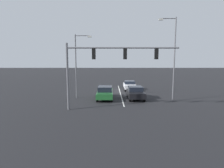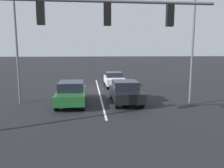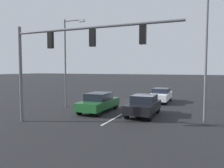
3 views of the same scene
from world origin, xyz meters
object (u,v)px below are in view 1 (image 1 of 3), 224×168
Objects in this scene: car_white_leftlane_second at (130,85)px; street_lamp_left_shoulder at (173,54)px; car_black_leftlane_front at (135,92)px; traffic_signal_gantry at (105,60)px; street_lamp_right_shoulder at (78,62)px; car_darkgreen_midlane_front at (105,92)px.

street_lamp_left_shoulder is (-3.90, 8.09, 4.48)m from car_white_leftlane_second.
traffic_signal_gantry is (3.47, 4.79, 3.77)m from car_black_leftlane_front.
street_lamp_left_shoulder is (-10.85, 1.72, 0.79)m from street_lamp_right_shoulder.
car_black_leftlane_front is at bearing -125.96° from traffic_signal_gantry.
street_lamp_left_shoulder is (-7.56, 1.14, 4.45)m from car_darkgreen_midlane_front.
traffic_signal_gantry is 1.32× the size of street_lamp_right_shoulder.
traffic_signal_gantry is 1.10× the size of street_lamp_left_shoulder.
traffic_signal_gantry reaches higher than car_white_leftlane_second.
car_white_leftlane_second is (-3.66, -6.95, -0.03)m from car_darkgreen_midlane_front.
traffic_signal_gantry reaches higher than car_black_leftlane_front.
car_darkgreen_midlane_front is at bearing -0.13° from car_black_leftlane_front.
car_black_leftlane_front is 6.03m from street_lamp_left_shoulder.
car_darkgreen_midlane_front is at bearing -87.91° from traffic_signal_gantry.
traffic_signal_gantry is at bearing 26.34° from street_lamp_left_shoulder.
street_lamp_left_shoulder is at bearing 115.75° from car_white_leftlane_second.
car_black_leftlane_front is 0.44× the size of street_lamp_left_shoulder.
street_lamp_left_shoulder reaches higher than car_darkgreen_midlane_front.
car_darkgreen_midlane_front is at bearing -8.58° from street_lamp_left_shoulder.
car_darkgreen_midlane_front reaches higher than car_black_leftlane_front.
car_black_leftlane_front reaches higher than car_white_leftlane_second.
street_lamp_right_shoulder is at bearing -9.93° from car_darkgreen_midlane_front.
street_lamp_right_shoulder is (6.95, 6.37, 3.69)m from car_white_leftlane_second.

